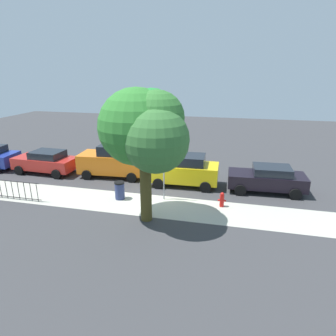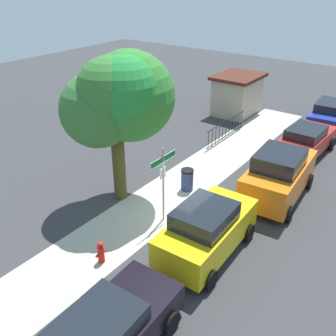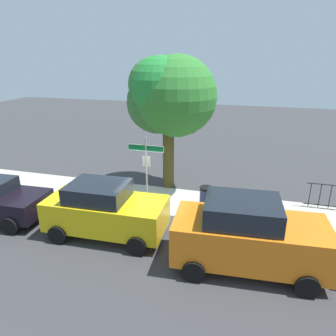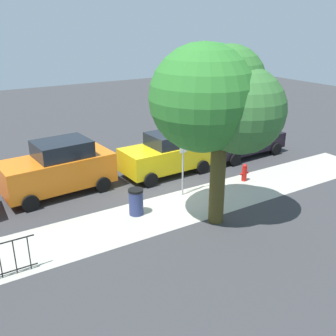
% 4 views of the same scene
% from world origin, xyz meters
% --- Properties ---
extents(ground_plane, '(60.00, 60.00, 0.00)m').
position_xyz_m(ground_plane, '(0.00, 0.00, 0.00)').
color(ground_plane, '#38383A').
extents(sidewalk_strip, '(24.00, 2.60, 0.00)m').
position_xyz_m(sidewalk_strip, '(2.00, 1.30, 0.00)').
color(sidewalk_strip, '#AFAE9E').
rests_on(sidewalk_strip, ground_plane).
extents(street_sign, '(1.46, 0.07, 3.01)m').
position_xyz_m(street_sign, '(-0.54, 0.40, 2.04)').
color(street_sign, '#9EA0A5').
rests_on(street_sign, ground_plane).
extents(shade_tree, '(4.20, 3.80, 6.05)m').
position_xyz_m(shade_tree, '(-0.34, 2.60, 4.34)').
color(shade_tree, '#48401C').
rests_on(shade_tree, ground_plane).
extents(car_black, '(4.36, 2.12, 1.54)m').
position_xyz_m(car_black, '(-6.05, -2.01, 0.80)').
color(car_black, black).
rests_on(car_black, ground_plane).
extents(car_yellow, '(4.15, 2.12, 1.91)m').
position_xyz_m(car_yellow, '(-1.24, -1.93, 0.96)').
color(car_yellow, gold).
rests_on(car_yellow, ground_plane).
extents(car_orange, '(4.49, 2.37, 2.16)m').
position_xyz_m(car_orange, '(3.55, -2.45, 1.07)').
color(car_orange, orange).
rests_on(car_orange, ground_plane).
extents(car_red, '(4.29, 2.12, 1.55)m').
position_xyz_m(car_red, '(8.35, -2.00, 0.81)').
color(car_red, '#B0251F').
rests_on(car_red, ground_plane).
extents(car_blue, '(4.56, 2.37, 1.62)m').
position_xyz_m(car_blue, '(13.15, -1.91, 0.84)').
color(car_blue, navy).
rests_on(car_blue, ground_plane).
extents(iron_fence, '(4.22, 0.04, 1.07)m').
position_xyz_m(iron_fence, '(7.84, 2.30, 0.56)').
color(iron_fence, black).
rests_on(iron_fence, ground_plane).
extents(utility_shed, '(3.31, 2.60, 2.57)m').
position_xyz_m(utility_shed, '(11.95, 3.80, 1.31)').
color(utility_shed, tan).
rests_on(utility_shed, ground_plane).
extents(fire_hydrant, '(0.42, 0.22, 0.78)m').
position_xyz_m(fire_hydrant, '(-3.67, 0.60, 0.38)').
color(fire_hydrant, red).
rests_on(fire_hydrant, ground_plane).
extents(trash_bin, '(0.55, 0.55, 0.98)m').
position_xyz_m(trash_bin, '(1.82, 0.90, 0.49)').
color(trash_bin, navy).
rests_on(trash_bin, ground_plane).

